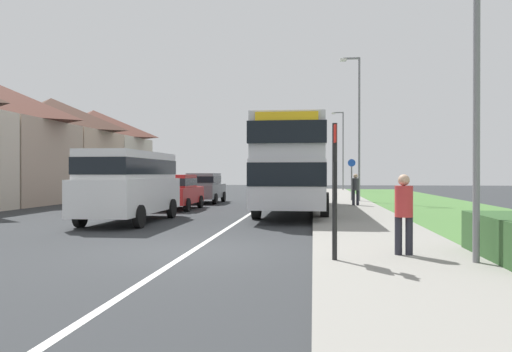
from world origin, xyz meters
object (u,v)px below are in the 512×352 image
parked_car_red (176,190)px  street_lamp_far (342,146)px  street_lamp_near (471,26)px  street_lamp_mid (358,120)px  bus_stop_sign (335,182)px  pedestrian_walking_away (356,188)px  pedestrian_at_stop (404,210)px  double_decker_bus (294,163)px  parked_car_grey (204,187)px  parked_van_white (130,181)px  cycle_route_sign (352,178)px

parked_car_red → street_lamp_far: bearing=70.1°
street_lamp_near → street_lamp_mid: (-0.25, 19.24, 0.42)m
bus_stop_sign → street_lamp_far: bearing=86.5°
pedestrian_walking_away → bus_stop_sign: size_ratio=0.64×
street_lamp_near → street_lamp_far: (-0.03, 38.10, 0.04)m
pedestrian_at_stop → street_lamp_near: street_lamp_near is taller
double_decker_bus → street_lamp_mid: size_ratio=1.37×
pedestrian_at_stop → street_lamp_far: (0.98, 37.44, 3.34)m
parked_car_red → parked_car_grey: (0.19, 5.11, 0.03)m
pedestrian_at_stop → parked_car_grey: bearing=114.2°
parked_van_white → pedestrian_at_stop: (8.01, -6.55, -0.45)m
double_decker_bus → cycle_route_sign: size_ratio=4.50×
cycle_route_sign → street_lamp_far: street_lamp_far is taller
parked_car_red → pedestrian_walking_away: (8.42, 2.28, 0.08)m
pedestrian_walking_away → bus_stop_sign: 15.52m
double_decker_bus → bus_stop_sign: size_ratio=4.36×
parked_van_white → pedestrian_walking_away: parked_van_white is taller
parked_van_white → pedestrian_at_stop: size_ratio=3.34×
street_lamp_near → street_lamp_far: size_ratio=0.99×
pedestrian_at_stop → street_lamp_near: bearing=-33.2°
pedestrian_walking_away → bus_stop_sign: (-1.68, -15.42, 0.56)m
double_decker_bus → street_lamp_mid: 8.34m
double_decker_bus → bus_stop_sign: (1.23, -12.05, -0.60)m
double_decker_bus → parked_van_white: size_ratio=2.03×
street_lamp_mid → street_lamp_far: 18.87m
double_decker_bus → parked_car_grey: double_decker_bus is taller
double_decker_bus → pedestrian_at_stop: (2.57, -11.37, -1.17)m
double_decker_bus → street_lamp_far: 26.40m
parked_van_white → parked_car_red: size_ratio=1.39×
cycle_route_sign → street_lamp_mid: (0.28, -0.63, 3.27)m
pedestrian_at_stop → pedestrian_walking_away: bearing=88.7°
bus_stop_sign → street_lamp_mid: (2.11, 19.26, 3.16)m
pedestrian_walking_away → bus_stop_sign: bearing=-96.2°
street_lamp_mid → parked_car_red: bearing=-145.3°
parked_car_grey → street_lamp_near: size_ratio=0.53×
parked_car_grey → cycle_route_sign: (8.38, 1.64, 0.50)m
bus_stop_sign → street_lamp_near: bearing=0.5°
street_lamp_near → parked_car_red: bearing=124.7°
street_lamp_near → street_lamp_mid: 19.24m
bus_stop_sign → cycle_route_sign: (1.83, 19.89, -0.11)m
pedestrian_at_stop → street_lamp_far: size_ratio=0.22×
parked_car_grey → cycle_route_sign: 8.55m
pedestrian_at_stop → parked_van_white: bearing=140.7°
parked_car_red → street_lamp_mid: street_lamp_mid is taller
parked_car_red → street_lamp_near: bearing=-55.3°
parked_car_grey → pedestrian_walking_away: 8.70m
parked_car_red → pedestrian_at_stop: 14.85m
double_decker_bus → street_lamp_far: (3.56, 26.07, 2.18)m
double_decker_bus → pedestrian_walking_away: 4.60m
parked_van_white → parked_car_red: bearing=90.7°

